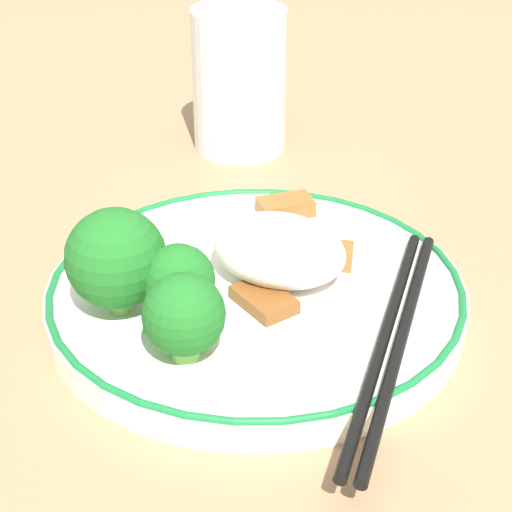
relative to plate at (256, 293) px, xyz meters
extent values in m
plane|color=#9E7A56|center=(0.00, 0.00, -0.01)|extent=(3.00, 3.00, 0.00)
cylinder|color=white|center=(0.00, 0.00, 0.00)|extent=(0.26, 0.26, 0.02)
torus|color=#197238|center=(0.00, 0.00, 0.01)|extent=(0.25, 0.25, 0.00)
ellipsoid|color=white|center=(0.01, 0.01, 0.03)|extent=(0.08, 0.07, 0.04)
cylinder|color=#7FB756|center=(-0.06, -0.06, 0.01)|extent=(0.01, 0.01, 0.01)
sphere|color=#1E6B23|center=(-0.06, -0.06, 0.04)|extent=(0.06, 0.06, 0.06)
cylinder|color=#7FB756|center=(-0.02, -0.05, 0.01)|extent=(0.01, 0.01, 0.01)
sphere|color=#1E6B23|center=(-0.02, -0.05, 0.03)|extent=(0.04, 0.04, 0.04)
cylinder|color=#7FB756|center=(0.00, -0.08, 0.01)|extent=(0.02, 0.02, 0.01)
sphere|color=#1E6B23|center=(0.00, -0.08, 0.04)|extent=(0.04, 0.04, 0.04)
cube|color=#995B28|center=(-0.02, 0.09, 0.01)|extent=(0.04, 0.04, 0.01)
cube|color=brown|center=(0.01, -0.02, 0.01)|extent=(0.05, 0.04, 0.01)
cube|color=#995B28|center=(0.03, 0.04, 0.01)|extent=(0.04, 0.03, 0.01)
cube|color=#9E6633|center=(-0.02, 0.06, 0.01)|extent=(0.03, 0.03, 0.01)
cylinder|color=black|center=(0.10, -0.02, 0.01)|extent=(0.05, 0.22, 0.01)
cylinder|color=black|center=(0.09, -0.02, 0.01)|extent=(0.05, 0.22, 0.01)
cylinder|color=silver|center=(-0.13, 0.21, 0.05)|extent=(0.08, 0.08, 0.12)
camera|label=1|loc=(0.20, -0.39, 0.29)|focal=60.00mm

